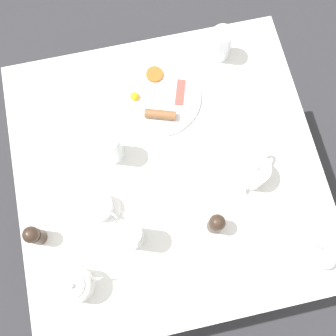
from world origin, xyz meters
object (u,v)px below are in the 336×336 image
Objects in this scene: fork_by_plate at (166,198)px; fork_spare at (249,91)px; napkin_folded at (197,278)px; water_glass_short at (132,236)px; teapot_near at (253,172)px; breakfast_plate at (157,97)px; teapot_far at (75,286)px; wine_glass_spare at (111,147)px; spoon_for_tea at (41,141)px; pepper_grinder at (216,224)px; water_glass_tall at (221,44)px; knife_by_plate at (260,248)px; teacup_with_saucer_left at (99,207)px; salt_grinder at (34,236)px; creamer_jug at (323,259)px.

fork_spare is (0.32, -0.37, 0.00)m from fork_by_plate.
napkin_folded is 0.27m from fork_by_plate.
fork_spare is at bearing -49.83° from water_glass_short.
teapot_near is 0.32m from fork_spare.
teapot_far is (-0.57, 0.37, 0.04)m from breakfast_plate.
wine_glass_spare is at bearing 2.33° from water_glass_short.
fork_by_plate is at bearing 8.41° from napkin_folded.
pepper_grinder is at bearing -128.75° from spoon_for_tea.
pepper_grinder reaches higher than breakfast_plate.
knife_by_plate is at bearing 176.38° from water_glass_tall.
water_glass_tall is (0.47, -0.52, 0.04)m from teacup_with_saucer_left.
spoon_for_tea is at bearing 92.34° from fork_spare.
wine_glass_spare is at bearing -61.97° from teapot_near.
teacup_with_saucer_left is at bearing -76.20° from salt_grinder.
teapot_far reaches higher than fork_by_plate.
water_glass_tall reaches higher than salt_grinder.
wine_glass_spare is 0.36m from salt_grinder.
water_glass_short is at bearing 73.26° from knife_by_plate.
wine_glass_spare reaches higher than fork_spare.
knife_by_plate is (-0.58, -0.21, -0.01)m from breakfast_plate.
fork_by_plate is (-0.36, 0.05, -0.01)m from breakfast_plate.
pepper_grinder reaches higher than creamer_jug.
teacup_with_saucer_left is at bearing -39.90° from teapot_near.
breakfast_plate is 0.76m from creamer_jug.
napkin_folded is at bearing 101.95° from knife_by_plate.
pepper_grinder is (-0.14, -0.35, 0.03)m from teacup_with_saucer_left.
breakfast_plate is 2.30× the size of water_glass_tall.
wine_glass_spare reaches higher than napkin_folded.
fork_by_plate is at bearing 172.72° from breakfast_plate.
wine_glass_spare reaches higher than breakfast_plate.
water_glass_short is (0.11, -0.19, 0.03)m from teapot_far.
knife_by_plate is at bearing -128.65° from spoon_for_tea.
creamer_jug is (-0.09, -0.76, -0.02)m from teapot_far.
pepper_grinder is 0.18m from napkin_folded.
breakfast_plate is 0.42m from teapot_near.
water_glass_short is 0.98× the size of knife_by_plate.
teapot_near is at bearing -7.67° from knife_by_plate.
wine_glass_spare is 1.35× the size of pepper_grinder.
salt_grinder is at bearing 63.63° from napkin_folded.
breakfast_plate is at bearing 30.37° from creamer_jug.
napkin_folded is at bearing 150.48° from fork_spare.
water_glass_short reaches higher than teacup_with_saucer_left.
pepper_grinder is 0.69× the size of knife_by_plate.
creamer_jug is (-0.31, -0.14, -0.02)m from teapot_near.
salt_grinder is 0.87m from fork_spare.
spoon_for_tea is (0.51, 0.63, 0.00)m from knife_by_plate.
spoon_for_tea is (-0.07, 0.42, -0.01)m from breakfast_plate.
wine_glass_spare is at bearing 44.26° from knife_by_plate.
teacup_with_saucer_left is at bearing 117.36° from fork_spare.
fork_by_plate is (-0.01, -0.22, -0.03)m from teacup_with_saucer_left.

